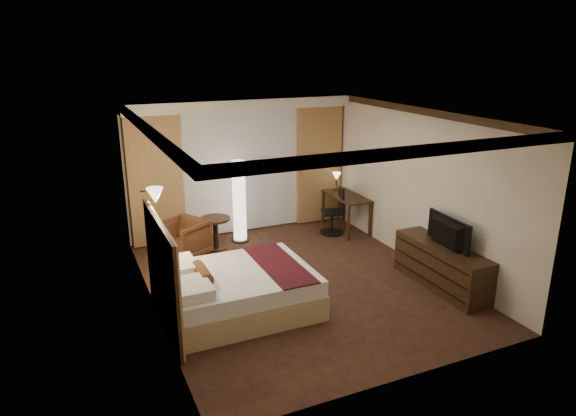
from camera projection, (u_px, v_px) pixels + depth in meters
name	position (u px, v px, depth m)	size (l,w,h in m)	color
floor	(298.00, 283.00, 8.27)	(4.50, 5.50, 0.01)	black
ceiling	(299.00, 114.00, 7.46)	(4.50, 5.50, 0.01)	white
back_wall	(240.00, 166.00, 10.26)	(4.50, 0.02, 2.70)	beige
left_wall	(150.00, 222.00, 6.99)	(0.02, 5.50, 2.70)	beige
right_wall	(418.00, 187.00, 8.74)	(0.02, 5.50, 2.70)	beige
crown_molding	(299.00, 118.00, 7.47)	(4.50, 5.50, 0.12)	black
soffit	(243.00, 104.00, 9.66)	(4.50, 0.50, 0.20)	white
curtain_sheer	(242.00, 172.00, 10.22)	(2.48, 0.04, 2.45)	silver
curtain_left_drape	(156.00, 181.00, 9.50)	(1.00, 0.14, 2.45)	tan
curtain_right_drape	(319.00, 165.00, 10.83)	(1.00, 0.14, 2.45)	tan
wall_sconce	(155.00, 195.00, 7.28)	(0.24, 0.24, 0.24)	white
bed	(239.00, 291.00, 7.34)	(2.08, 1.62, 0.61)	white
headboard	(163.00, 275.00, 6.80)	(0.12, 1.92, 1.50)	tan
armchair	(183.00, 237.00, 9.18)	(0.74, 0.69, 0.76)	#552E19
side_table	(216.00, 233.00, 9.57)	(0.56, 0.56, 0.61)	black
floor_lamp	(239.00, 201.00, 9.81)	(0.34, 0.34, 1.61)	white
desk	(346.00, 213.00, 10.52)	(0.55, 1.16, 0.75)	black
desk_lamp	(336.00, 182.00, 10.73)	(0.18, 0.18, 0.34)	#FFD899
office_chair	(332.00, 210.00, 10.31)	(0.47, 0.47, 0.98)	black
dresser	(441.00, 266.00, 8.05)	(0.50, 1.78, 0.69)	black
television	(444.00, 229.00, 7.85)	(0.98, 0.56, 0.13)	black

